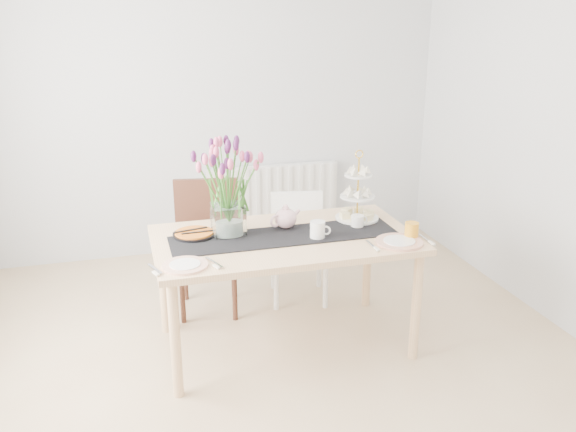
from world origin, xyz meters
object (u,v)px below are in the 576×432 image
object	(u,v)px
chair_white	(298,238)
mug_white	(317,230)
dining_table	(284,248)
radiator	(273,197)
mug_orange	(412,231)
chair_brown	(207,235)
plate_right	(399,242)
tart_tin	(194,234)
tulip_vase	(227,175)
cake_stand	(357,202)
cream_jug	(357,221)
plate_left	(185,265)
teapot	(286,218)

from	to	relation	value
chair_white	mug_white	world-z (taller)	mug_white
dining_table	chair_white	distance (m)	0.79
radiator	dining_table	xyz separation A→B (m)	(-0.38, -1.76, 0.22)
mug_orange	dining_table	bearing A→B (deg)	104.64
chair_brown	plate_right	size ratio (longest dim) A/B	3.26
tart_tin	mug_white	bearing A→B (deg)	-18.19
chair_brown	tulip_vase	xyz separation A→B (m)	(0.05, -0.58, 0.59)
chair_white	cake_stand	world-z (taller)	cake_stand
radiator	mug_orange	size ratio (longest dim) A/B	11.88
chair_white	tart_tin	bearing A→B (deg)	-135.62
chair_brown	cake_stand	size ratio (longest dim) A/B	2.20
cream_jug	tart_tin	distance (m)	1.04
cake_stand	mug_white	size ratio (longest dim) A/B	3.84
chair_brown	tulip_vase	world-z (taller)	tulip_vase
cake_stand	chair_brown	bearing A→B (deg)	150.09
chair_brown	tulip_vase	bearing A→B (deg)	-74.94
tart_tin	plate_left	bearing A→B (deg)	-103.86
tulip_vase	cream_jug	bearing A→B (deg)	-6.13
teapot	cream_jug	size ratio (longest dim) A/B	2.86
tart_tin	chair_brown	bearing A→B (deg)	74.31
dining_table	mug_white	xyz separation A→B (m)	(0.19, -0.08, 0.13)
radiator	chair_white	distance (m)	1.07
dining_table	chair_white	world-z (taller)	chair_white
tart_tin	plate_right	bearing A→B (deg)	-20.96
dining_table	chair_brown	world-z (taller)	chair_brown
chair_white	mug_white	size ratio (longest dim) A/B	7.15
dining_table	mug_orange	distance (m)	0.79
chair_white	plate_left	bearing A→B (deg)	-122.32
plate_right	dining_table	bearing A→B (deg)	154.98
radiator	tulip_vase	distance (m)	1.91
tulip_vase	plate_left	world-z (taller)	tulip_vase
teapot	plate_left	world-z (taller)	teapot
cake_stand	mug_white	world-z (taller)	cake_stand
teapot	mug_orange	distance (m)	0.79
dining_table	chair_brown	distance (m)	0.81
radiator	tart_tin	xyz separation A→B (m)	(-0.92, -1.61, 0.32)
chair_white	cake_stand	xyz separation A→B (m)	(0.25, -0.52, 0.42)
cake_stand	tulip_vase	bearing A→B (deg)	-176.88
tulip_vase	teapot	world-z (taller)	tulip_vase
cream_jug	mug_white	xyz separation A→B (m)	(-0.31, -0.12, 0.01)
tulip_vase	mug_white	bearing A→B (deg)	-22.28
cake_stand	cream_jug	size ratio (longest dim) A/B	5.25
dining_table	plate_left	xyz separation A→B (m)	(-0.65, -0.30, 0.08)
chair_brown	dining_table	bearing A→B (deg)	-52.01
mug_orange	plate_left	bearing A→B (deg)	124.93
chair_brown	cream_jug	world-z (taller)	chair_brown
radiator	plate_left	bearing A→B (deg)	-116.55
cream_jug	mug_orange	size ratio (longest dim) A/B	0.79
tulip_vase	cake_stand	size ratio (longest dim) A/B	1.66
chair_white	mug_orange	size ratio (longest dim) A/B	7.77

